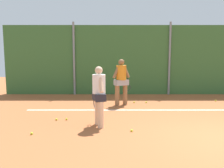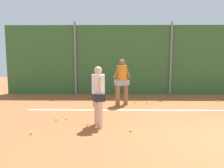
# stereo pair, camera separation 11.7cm
# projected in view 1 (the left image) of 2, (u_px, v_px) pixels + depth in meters

# --- Properties ---
(ground_plane) EXTENTS (24.62, 24.62, 0.00)m
(ground_plane) POSITION_uv_depth(u_px,v_px,m) (200.00, 118.00, 7.51)
(ground_plane) COLOR #A85B33
(hedge_fence_backdrop) EXTENTS (15.78, 0.25, 3.30)m
(hedge_fence_backdrop) POSITION_uv_depth(u_px,v_px,m) (169.00, 60.00, 11.68)
(hedge_fence_backdrop) COLOR #386633
(hedge_fence_backdrop) RESTS_ON ground_plane
(fence_post_left) EXTENTS (0.10, 0.10, 3.45)m
(fence_post_left) POSITION_uv_depth(u_px,v_px,m) (74.00, 59.00, 11.50)
(fence_post_left) COLOR gray
(fence_post_left) RESTS_ON ground_plane
(fence_post_center) EXTENTS (0.10, 0.10, 3.45)m
(fence_post_center) POSITION_uv_depth(u_px,v_px,m) (170.00, 59.00, 11.50)
(fence_post_center) COLOR gray
(fence_post_center) RESTS_ON ground_plane
(court_baseline_paint) EXTENTS (11.53, 0.10, 0.01)m
(court_baseline_paint) POSITION_uv_depth(u_px,v_px,m) (189.00, 110.00, 8.58)
(court_baseline_paint) COLOR white
(court_baseline_paint) RESTS_ON ground_plane
(player_foreground_near) EXTENTS (0.42, 0.73, 1.66)m
(player_foreground_near) POSITION_uv_depth(u_px,v_px,m) (99.00, 93.00, 6.64)
(player_foreground_near) COLOR beige
(player_foreground_near) RESTS_ON ground_plane
(player_midcourt) EXTENTS (0.73, 0.50, 1.78)m
(player_midcourt) POSITION_uv_depth(u_px,v_px,m) (121.00, 80.00, 9.30)
(player_midcourt) COLOR #8C603D
(player_midcourt) RESTS_ON ground_plane
(tennis_ball_0) EXTENTS (0.07, 0.07, 0.07)m
(tennis_ball_0) POSITION_uv_depth(u_px,v_px,m) (134.00, 102.00, 9.78)
(tennis_ball_0) COLOR #CCDB33
(tennis_ball_0) RESTS_ON ground_plane
(tennis_ball_3) EXTENTS (0.07, 0.07, 0.07)m
(tennis_ball_3) POSITION_uv_depth(u_px,v_px,m) (132.00, 131.00, 6.26)
(tennis_ball_3) COLOR #CCDB33
(tennis_ball_3) RESTS_ON ground_plane
(tennis_ball_4) EXTENTS (0.07, 0.07, 0.07)m
(tennis_ball_4) POSITION_uv_depth(u_px,v_px,m) (146.00, 102.00, 9.77)
(tennis_ball_4) COLOR #CCDB33
(tennis_ball_4) RESTS_ON ground_plane
(tennis_ball_5) EXTENTS (0.07, 0.07, 0.07)m
(tennis_ball_5) POSITION_uv_depth(u_px,v_px,m) (216.00, 101.00, 10.08)
(tennis_ball_5) COLOR #CCDB33
(tennis_ball_5) RESTS_ON ground_plane
(tennis_ball_6) EXTENTS (0.07, 0.07, 0.07)m
(tennis_ball_6) POSITION_uv_depth(u_px,v_px,m) (67.00, 119.00, 7.33)
(tennis_ball_6) COLOR #CCDB33
(tennis_ball_6) RESTS_ON ground_plane
(tennis_ball_7) EXTENTS (0.07, 0.07, 0.07)m
(tennis_ball_7) POSITION_uv_depth(u_px,v_px,m) (56.00, 119.00, 7.30)
(tennis_ball_7) COLOR #CCDB33
(tennis_ball_7) RESTS_ON ground_plane
(tennis_ball_8) EXTENTS (0.07, 0.07, 0.07)m
(tennis_ball_8) POSITION_uv_depth(u_px,v_px,m) (32.00, 133.00, 6.04)
(tennis_ball_8) COLOR #CCDB33
(tennis_ball_8) RESTS_ON ground_plane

